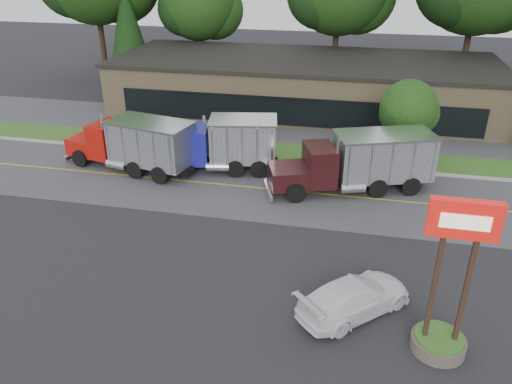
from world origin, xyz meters
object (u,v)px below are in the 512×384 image
bilo_sign (446,304)px  dump_truck_maroon (361,161)px  dump_truck_blue (228,143)px  rally_car (355,297)px  dump_truck_red (136,143)px

bilo_sign → dump_truck_maroon: size_ratio=0.62×
bilo_sign → dump_truck_blue: size_ratio=0.82×
bilo_sign → rally_car: (-3.00, 1.45, -1.32)m
dump_truck_blue → dump_truck_maroon: bearing=161.6°
bilo_sign → dump_truck_red: (-17.01, 12.53, -0.21)m
dump_truck_red → dump_truck_blue: same height
dump_truck_red → dump_truck_maroon: (13.85, 0.08, 0.00)m
dump_truck_blue → rally_car: size_ratio=1.50×
dump_truck_red → rally_car: (14.01, -11.08, -1.10)m
dump_truck_red → dump_truck_maroon: same height
dump_truck_blue → dump_truck_maroon: (8.23, -1.17, 0.01)m
dump_truck_red → dump_truck_blue: size_ratio=1.24×
rally_car → dump_truck_red: bearing=7.5°
dump_truck_red → bilo_sign: bearing=156.4°
rally_car → bilo_sign: bearing=-160.0°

